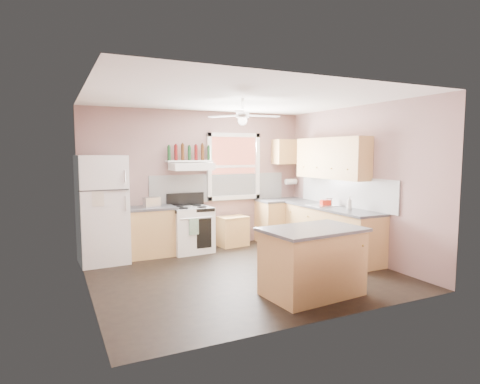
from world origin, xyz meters
name	(u,v)px	position (x,y,z in m)	size (l,w,h in m)	color
floor	(242,273)	(0.00, 0.00, 0.00)	(4.50, 4.50, 0.00)	black
ceiling	(243,98)	(0.00, 0.00, 2.70)	(4.50, 4.50, 0.00)	white
wall_back	(198,179)	(0.00, 2.02, 1.35)	(4.50, 0.05, 2.70)	#886661
wall_right	(357,183)	(2.27, 0.00, 1.35)	(0.05, 4.00, 2.70)	#886661
wall_left	(84,194)	(-2.27, 0.00, 1.35)	(0.05, 4.00, 2.70)	#886661
backsplash_back	(220,187)	(0.45, 1.99, 1.18)	(2.90, 0.03, 0.55)	white
backsplash_right	(344,191)	(2.23, 0.30, 1.18)	(0.03, 2.60, 0.55)	white
window_view	(233,166)	(0.75, 1.98, 1.60)	(1.00, 0.02, 1.20)	brown
window_frame	(234,166)	(0.75, 1.96, 1.60)	(1.16, 0.07, 1.36)	white
refrigerator	(102,209)	(-1.89, 1.60, 0.92)	(0.78, 0.76, 1.84)	white
base_cabinet_left	(150,232)	(-1.06, 1.70, 0.43)	(0.90, 0.60, 0.86)	tan
counter_left	(149,208)	(-1.06, 1.70, 0.88)	(0.92, 0.62, 0.04)	#434345
toaster	(152,202)	(-1.02, 1.66, 0.99)	(0.28, 0.16, 0.18)	silver
stove	(191,229)	(-0.30, 1.64, 0.43)	(0.75, 0.64, 0.86)	white
range_hood	(192,167)	(-0.23, 1.75, 1.62)	(0.78, 0.50, 0.14)	white
bottle_shelf	(190,161)	(-0.23, 1.87, 1.72)	(0.90, 0.26, 0.03)	white
cart	(233,232)	(0.63, 1.75, 0.29)	(0.58, 0.38, 0.58)	tan
base_cabinet_corner	(282,221)	(1.75, 1.70, 0.43)	(1.00, 0.60, 0.86)	tan
base_cabinet_right	(331,232)	(1.95, 0.30, 0.43)	(0.60, 2.20, 0.86)	tan
counter_corner	(282,200)	(1.75, 1.70, 0.88)	(1.02, 0.62, 0.04)	#434345
counter_right	(331,208)	(1.94, 0.30, 0.88)	(0.62, 2.22, 0.04)	#434345
sink	(324,206)	(1.94, 0.50, 0.90)	(0.55, 0.45, 0.03)	silver
faucet	(331,201)	(2.10, 0.50, 0.97)	(0.03, 0.03, 0.14)	silver
upper_cabinet_right	(331,158)	(2.08, 0.50, 1.78)	(0.33, 1.80, 0.76)	tan
upper_cabinet_corner	(287,152)	(1.95, 1.83, 1.90)	(0.60, 0.33, 0.52)	tan
paper_towel	(291,182)	(2.07, 1.86, 1.25)	(0.12, 0.12, 0.26)	white
island	(312,263)	(0.42, -1.25, 0.43)	(1.23, 0.78, 0.86)	tan
island_top	(313,230)	(0.42, -1.25, 0.88)	(1.31, 0.85, 0.04)	#434345
ceiling_fan_hub	(243,115)	(0.00, 0.00, 2.45)	(0.20, 0.20, 0.08)	white
soap_bottle	(349,203)	(1.99, -0.14, 1.02)	(0.09, 0.09, 0.23)	silver
red_caddy	(326,203)	(1.98, 0.52, 0.95)	(0.18, 0.12, 0.10)	red
wine_bottles	(189,153)	(-0.23, 1.87, 1.88)	(0.86, 0.06, 0.31)	#143819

